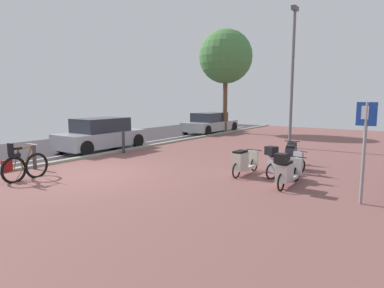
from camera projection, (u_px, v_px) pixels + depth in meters
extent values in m
cube|color=brown|center=(230.00, 203.00, 7.50)|extent=(14.40, 40.00, 0.05)
cube|color=#9AA08B|center=(45.00, 164.00, 11.53)|extent=(0.24, 40.00, 0.08)
cube|color=silver|center=(26.00, 161.00, 12.21)|extent=(0.12, 36.00, 0.00)
torus|color=black|center=(14.00, 170.00, 9.15)|extent=(0.15, 0.76, 0.75)
torus|color=black|center=(37.00, 166.00, 9.77)|extent=(0.15, 0.76, 0.75)
cylinder|color=brown|center=(27.00, 158.00, 9.49)|extent=(0.07, 0.35, 0.66)
cylinder|color=brown|center=(20.00, 160.00, 9.31)|extent=(0.05, 0.15, 0.60)
cylinder|color=brown|center=(25.00, 148.00, 9.40)|extent=(0.08, 0.43, 0.09)
cylinder|color=brown|center=(19.00, 170.00, 9.27)|extent=(0.06, 0.28, 0.08)
cylinder|color=brown|center=(16.00, 160.00, 9.18)|extent=(0.04, 0.18, 0.55)
cylinder|color=brown|center=(34.00, 156.00, 9.67)|extent=(0.05, 0.16, 0.60)
cube|color=black|center=(18.00, 148.00, 9.21)|extent=(0.11, 0.23, 0.06)
cylinder|color=#ADADB2|center=(31.00, 144.00, 9.57)|extent=(0.48, 0.07, 0.02)
cube|color=black|center=(15.00, 155.00, 9.14)|extent=(0.22, 0.26, 0.10)
cube|color=black|center=(11.00, 149.00, 9.03)|extent=(0.21, 0.08, 0.32)
cube|color=#A21C19|center=(7.00, 166.00, 9.37)|extent=(0.13, 0.29, 0.34)
cylinder|color=black|center=(19.00, 175.00, 9.40)|extent=(0.19, 0.12, 0.30)
torus|color=black|center=(236.00, 171.00, 9.71)|extent=(0.06, 0.47, 0.47)
torus|color=black|center=(254.00, 164.00, 10.66)|extent=(0.06, 0.47, 0.47)
cube|color=beige|center=(246.00, 168.00, 10.19)|extent=(0.30, 0.67, 0.08)
cube|color=beige|center=(240.00, 161.00, 9.85)|extent=(0.31, 0.53, 0.52)
cube|color=black|center=(240.00, 152.00, 9.81)|extent=(0.27, 0.48, 0.06)
cylinder|color=beige|center=(254.00, 157.00, 10.61)|extent=(0.07, 0.12, 0.47)
cube|color=beige|center=(253.00, 158.00, 10.55)|extent=(0.32, 0.09, 0.46)
cylinder|color=black|center=(254.00, 150.00, 10.56)|extent=(0.52, 0.04, 0.03)
torus|color=black|center=(272.00, 171.00, 9.57)|extent=(0.22, 0.47, 0.49)
torus|color=black|center=(300.00, 166.00, 10.26)|extent=(0.22, 0.47, 0.49)
cube|color=#ABA5B2|center=(286.00, 169.00, 9.92)|extent=(0.51, 0.75, 0.08)
cube|color=#ABA5B2|center=(278.00, 164.00, 9.66)|extent=(0.48, 0.62, 0.44)
cube|color=black|center=(278.00, 155.00, 9.63)|extent=(0.42, 0.56, 0.06)
cylinder|color=#ABA5B2|center=(300.00, 159.00, 10.21)|extent=(0.11, 0.14, 0.49)
cube|color=#ABA5B2|center=(298.00, 160.00, 10.17)|extent=(0.33, 0.19, 0.48)
cylinder|color=black|center=(300.00, 151.00, 10.17)|extent=(0.49, 0.21, 0.03)
cube|color=black|center=(271.00, 151.00, 9.46)|extent=(0.36, 0.36, 0.24)
torus|color=black|center=(281.00, 182.00, 8.37)|extent=(0.05, 0.47, 0.47)
torus|color=black|center=(297.00, 173.00, 9.36)|extent=(0.05, 0.47, 0.47)
cube|color=silver|center=(289.00, 178.00, 8.87)|extent=(0.29, 0.69, 0.08)
cube|color=silver|center=(285.00, 173.00, 8.52)|extent=(0.31, 0.54, 0.45)
cube|color=black|center=(285.00, 163.00, 8.49)|extent=(0.27, 0.49, 0.06)
cylinder|color=silver|center=(297.00, 165.00, 9.31)|extent=(0.07, 0.12, 0.47)
cube|color=silver|center=(296.00, 166.00, 9.25)|extent=(0.32, 0.08, 0.47)
cylinder|color=black|center=(297.00, 157.00, 9.25)|extent=(0.52, 0.04, 0.03)
cube|color=black|center=(281.00, 158.00, 8.25)|extent=(0.28, 0.28, 0.24)
torus|color=black|center=(290.00, 162.00, 10.72)|extent=(0.19, 0.55, 0.56)
torus|color=black|center=(292.00, 156.00, 11.79)|extent=(0.19, 0.55, 0.56)
cube|color=#323745|center=(291.00, 160.00, 11.26)|extent=(0.43, 0.69, 0.08)
cube|color=#323745|center=(290.00, 155.00, 10.88)|extent=(0.42, 0.57, 0.49)
cube|color=black|center=(291.00, 146.00, 10.85)|extent=(0.37, 0.51, 0.06)
cylinder|color=#323745|center=(292.00, 149.00, 11.73)|extent=(0.10, 0.13, 0.56)
cube|color=#323745|center=(292.00, 150.00, 11.66)|extent=(0.33, 0.16, 0.55)
cylinder|color=black|center=(292.00, 141.00, 11.67)|extent=(0.51, 0.16, 0.03)
cube|color=#A5A6B2|center=(101.00, 139.00, 14.87)|extent=(1.72, 3.95, 0.64)
cube|color=#282D38|center=(101.00, 125.00, 14.79)|extent=(1.44, 2.29, 0.60)
cylinder|color=black|center=(113.00, 138.00, 16.54)|extent=(0.20, 0.62, 0.62)
cylinder|color=black|center=(138.00, 141.00, 15.62)|extent=(0.20, 0.62, 0.62)
cylinder|color=black|center=(61.00, 145.00, 14.17)|extent=(0.20, 0.62, 0.62)
cylinder|color=black|center=(86.00, 148.00, 13.25)|extent=(0.20, 0.62, 0.62)
cube|color=#A0A5A8|center=(211.00, 126.00, 22.32)|extent=(1.75, 4.50, 0.58)
cube|color=#282D38|center=(210.00, 117.00, 22.12)|extent=(1.47, 2.42, 0.57)
cylinder|color=black|center=(213.00, 125.00, 24.21)|extent=(0.20, 0.62, 0.62)
cylinder|color=black|center=(234.00, 127.00, 23.28)|extent=(0.20, 0.62, 0.62)
cylinder|color=black|center=(185.00, 129.00, 21.39)|extent=(0.20, 0.62, 0.62)
cylinder|color=black|center=(207.00, 131.00, 20.46)|extent=(0.20, 0.62, 0.62)
cylinder|color=gray|center=(364.00, 154.00, 7.19)|extent=(0.07, 0.07, 2.21)
cube|color=#1843A5|center=(367.00, 114.00, 7.06)|extent=(0.40, 0.02, 0.50)
cube|color=white|center=(365.00, 113.00, 7.06)|extent=(0.14, 0.01, 0.28)
cylinder|color=slate|center=(292.00, 81.00, 15.12)|extent=(0.14, 0.14, 6.07)
cube|color=#4C4C51|center=(295.00, 8.00, 14.68)|extent=(0.20, 0.52, 0.18)
cylinder|color=brown|center=(225.00, 104.00, 22.08)|extent=(0.30, 0.30, 3.73)
sphere|color=#487E41|center=(226.00, 56.00, 21.65)|extent=(3.46, 3.46, 3.46)
cylinder|color=#38383D|center=(34.00, 157.00, 10.83)|extent=(0.12, 0.12, 0.79)
cylinder|color=#38383D|center=(124.00, 142.00, 14.03)|extent=(0.12, 0.12, 0.91)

